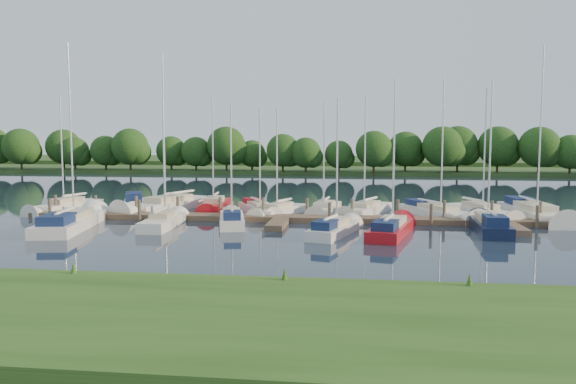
# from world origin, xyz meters

# --- Properties ---
(ground) EXTENTS (260.00, 260.00, 0.00)m
(ground) POSITION_xyz_m (0.00, 0.00, 0.00)
(ground) COLOR #1C2538
(ground) RESTS_ON ground
(near_bank) EXTENTS (90.00, 10.00, 0.50)m
(near_bank) POSITION_xyz_m (0.00, -16.00, 0.25)
(near_bank) COLOR #234614
(near_bank) RESTS_ON ground
(dock) EXTENTS (40.00, 6.00, 0.40)m
(dock) POSITION_xyz_m (0.00, 7.31, 0.20)
(dock) COLOR brown
(dock) RESTS_ON ground
(mooring_pilings) EXTENTS (38.24, 2.84, 2.00)m
(mooring_pilings) POSITION_xyz_m (0.00, 8.43, 0.60)
(mooring_pilings) COLOR #473D33
(mooring_pilings) RESTS_ON ground
(far_shore) EXTENTS (180.00, 30.00, 0.60)m
(far_shore) POSITION_xyz_m (0.00, 75.00, 0.30)
(far_shore) COLOR #24451A
(far_shore) RESTS_ON ground
(distant_hill) EXTENTS (220.00, 40.00, 1.40)m
(distant_hill) POSITION_xyz_m (0.00, 100.00, 0.70)
(distant_hill) COLOR #3C5726
(distant_hill) RESTS_ON ground
(treeline) EXTENTS (146.01, 9.89, 8.31)m
(treeline) POSITION_xyz_m (-0.96, 62.30, 4.12)
(treeline) COLOR #38281C
(treeline) RESTS_ON ground
(sailboat_n_0) EXTENTS (3.40, 7.82, 10.07)m
(sailboat_n_0) POSITION_xyz_m (-19.01, 11.01, 0.28)
(sailboat_n_0) COLOR silver
(sailboat_n_0) RESTS_ON ground
(motorboat) EXTENTS (3.52, 6.13, 1.78)m
(motorboat) POSITION_xyz_m (-14.07, 13.59, 0.36)
(motorboat) COLOR silver
(motorboat) RESTS_ON ground
(sailboat_n_2) EXTENTS (5.98, 10.92, 13.94)m
(sailboat_n_2) POSITION_xyz_m (-10.81, 13.05, 0.28)
(sailboat_n_2) COLOR silver
(sailboat_n_2) RESTS_ON ground
(sailboat_n_3) EXTENTS (2.57, 8.04, 10.28)m
(sailboat_n_3) POSITION_xyz_m (-6.73, 13.34, 0.28)
(sailboat_n_3) COLOR #AF1017
(sailboat_n_3) RESTS_ON ground
(sailboat_n_4) EXTENTS (4.42, 6.81, 9.03)m
(sailboat_n_4) POSITION_xyz_m (-2.58, 12.05, 0.31)
(sailboat_n_4) COLOR silver
(sailboat_n_4) RESTS_ON ground
(sailboat_n_5) EXTENTS (3.73, 6.91, 9.00)m
(sailboat_n_5) POSITION_xyz_m (-0.74, 10.90, 0.27)
(sailboat_n_5) COLOR silver
(sailboat_n_5) RESTS_ON ground
(sailboat_n_6) EXTENTS (2.59, 7.76, 9.73)m
(sailboat_n_6) POSITION_xyz_m (2.83, 12.75, 0.27)
(sailboat_n_6) COLOR silver
(sailboat_n_6) RESTS_ON ground
(sailboat_n_7) EXTENTS (4.38, 7.82, 10.08)m
(sailboat_n_7) POSITION_xyz_m (6.24, 12.67, 0.27)
(sailboat_n_7) COLOR silver
(sailboat_n_7) RESTS_ON ground
(sailboat_n_8) EXTENTS (5.61, 8.76, 11.40)m
(sailboat_n_8) POSITION_xyz_m (11.96, 11.74, 0.31)
(sailboat_n_8) COLOR silver
(sailboat_n_8) RESTS_ON ground
(sailboat_n_9) EXTENTS (4.38, 8.09, 10.51)m
(sailboat_n_9) POSITION_xyz_m (15.28, 11.79, 0.28)
(sailboat_n_9) COLOR silver
(sailboat_n_9) RESTS_ON ground
(sailboat_n_10) EXTENTS (3.29, 10.95, 13.71)m
(sailboat_n_10) POSITION_xyz_m (19.33, 11.72, 0.33)
(sailboat_n_10) COLOR silver
(sailboat_n_10) RESTS_ON ground
(sailboat_s_0) EXTENTS (4.05, 10.63, 13.27)m
(sailboat_s_0) POSITION_xyz_m (-14.15, 2.84, 0.33)
(sailboat_s_0) COLOR silver
(sailboat_s_0) RESTS_ON ground
(sailboat_s_1) EXTENTS (2.00, 7.33, 9.50)m
(sailboat_s_1) POSITION_xyz_m (-7.97, 4.19, 0.28)
(sailboat_s_1) COLOR silver
(sailboat_s_1) RESTS_ON ground
(sailboat_s_2) EXTENTS (3.01, 7.11, 9.17)m
(sailboat_s_2) POSITION_xyz_m (-3.39, 5.55, 0.33)
(sailboat_s_2) COLOR silver
(sailboat_s_2) RESTS_ON ground
(sailboat_s_3) EXTENTS (3.30, 7.16, 9.22)m
(sailboat_s_3) POSITION_xyz_m (4.14, 2.27, 0.33)
(sailboat_s_3) COLOR silver
(sailboat_s_3) RESTS_ON ground
(sailboat_s_4) EXTENTS (3.50, 8.27, 10.45)m
(sailboat_s_4) POSITION_xyz_m (7.80, 2.84, 0.32)
(sailboat_s_4) COLOR #AF1017
(sailboat_s_4) RESTS_ON ground
(sailboat_s_5) EXTENTS (2.29, 8.09, 10.47)m
(sailboat_s_5) POSITION_xyz_m (14.34, 4.80, 0.34)
(sailboat_s_5) COLOR #0F1834
(sailboat_s_5) RESTS_ON ground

